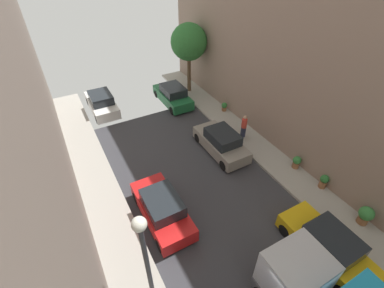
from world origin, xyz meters
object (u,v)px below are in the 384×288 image
object	(u,v)px
pedestrian	(244,126)
street_tree_1	(189,42)
parked_car_right_4	(173,95)
lamp_post	(145,255)
parked_car_right_3	(221,142)
potted_plant_3	(324,181)
parked_car_right_2	(328,246)
potted_plant_1	(297,162)
potted_plant_4	(366,215)
parked_car_left_3	(102,103)
potted_plant_2	(224,106)
parked_car_left_2	(162,209)

from	to	relation	value
pedestrian	street_tree_1	xyz separation A→B (m)	(0.07, 7.84, 3.25)
parked_car_right_4	lamp_post	bearing A→B (deg)	-118.16
parked_car_right_3	lamp_post	bearing A→B (deg)	-138.17
pedestrian	potted_plant_3	xyz separation A→B (m)	(1.04, -5.81, -0.48)
parked_car_right_2	lamp_post	xyz separation A→B (m)	(-7.30, 1.66, 2.90)
potted_plant_1	lamp_post	distance (m)	11.12
pedestrian	potted_plant_4	xyz separation A→B (m)	(0.87, -8.35, -0.36)
parked_car_right_2	parked_car_right_3	world-z (taller)	same
lamp_post	parked_car_left_3	bearing A→B (deg)	82.86
lamp_post	pedestrian	bearing A→B (deg)	36.54
parked_car_right_4	street_tree_1	xyz separation A→B (m)	(2.12, 1.13, 3.60)
street_tree_1	potted_plant_2	bearing A→B (deg)	-79.71
potted_plant_1	potted_plant_2	distance (m)	7.46
parked_car_right_3	potted_plant_4	bearing A→B (deg)	-69.88
parked_car_left_2	lamp_post	world-z (taller)	lamp_post
pedestrian	potted_plant_3	bearing A→B (deg)	-79.82
parked_car_right_3	pedestrian	bearing A→B (deg)	10.90
parked_car_right_3	pedestrian	distance (m)	2.12
parked_car_left_3	potted_plant_1	size ratio (longest dim) A/B	5.26
potted_plant_4	parked_car_right_4	bearing A→B (deg)	100.95
parked_car_right_3	potted_plant_4	xyz separation A→B (m)	(2.91, -7.96, -0.01)
parked_car_left_3	potted_plant_3	distance (m)	16.42
parked_car_right_3	lamp_post	size ratio (longest dim) A/B	0.80
parked_car_right_2	potted_plant_4	size ratio (longest dim) A/B	4.16
parked_car_right_3	lamp_post	xyz separation A→B (m)	(-7.30, -6.53, 2.90)
parked_car_right_2	parked_car_right_3	size ratio (longest dim) A/B	1.00
potted_plant_1	potted_plant_4	world-z (taller)	potted_plant_4
parked_car_left_3	potted_plant_2	bearing A→B (deg)	-29.67
parked_car_left_3	parked_car_right_2	size ratio (longest dim) A/B	1.00
parked_car_right_4	pedestrian	xyz separation A→B (m)	(2.05, -6.71, 0.35)
parked_car_right_3	potted_plant_1	world-z (taller)	parked_car_right_3
parked_car_right_4	parked_car_right_2	bearing A→B (deg)	-90.00
potted_plant_1	potted_plant_4	xyz separation A→B (m)	(-0.06, -4.40, 0.13)
parked_car_left_2	potted_plant_3	distance (m)	8.84
parked_car_left_2	potted_plant_2	distance (m)	10.79
street_tree_1	potted_plant_3	distance (m)	14.18
potted_plant_2	parked_car_left_2	bearing A→B (deg)	-140.32
parked_car_right_2	potted_plant_1	distance (m)	5.51
potted_plant_2	lamp_post	size ratio (longest dim) A/B	0.13
parked_car_right_4	potted_plant_3	bearing A→B (deg)	-76.13
parked_car_right_3	parked_car_right_4	bearing A→B (deg)	90.00
parked_car_right_4	street_tree_1	size ratio (longest dim) A/B	0.74
street_tree_1	potted_plant_4	bearing A→B (deg)	-87.17
street_tree_1	potted_plant_4	xyz separation A→B (m)	(0.80, -16.19, -3.61)
pedestrian	potted_plant_2	bearing A→B (deg)	76.38
parked_car_right_2	potted_plant_4	distance (m)	2.92
parked_car_right_2	potted_plant_3	bearing A→B (deg)	41.91
parked_car_right_3	parked_car_right_4	size ratio (longest dim) A/B	1.00
parked_car_right_3	parked_car_right_4	xyz separation A→B (m)	(0.00, 7.10, 0.00)
potted_plant_3	parked_car_left_2	bearing A→B (deg)	163.99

